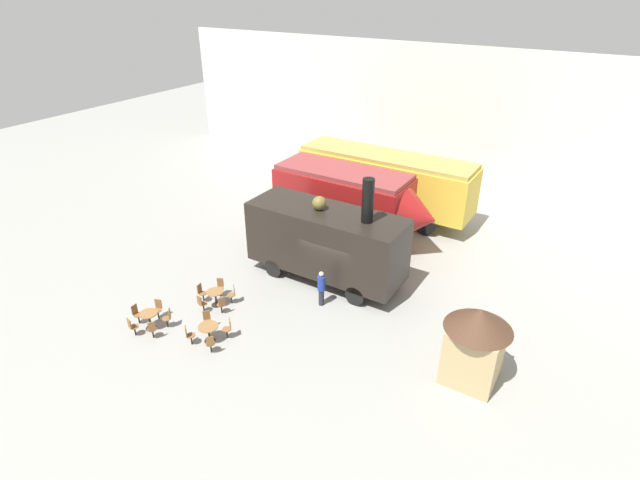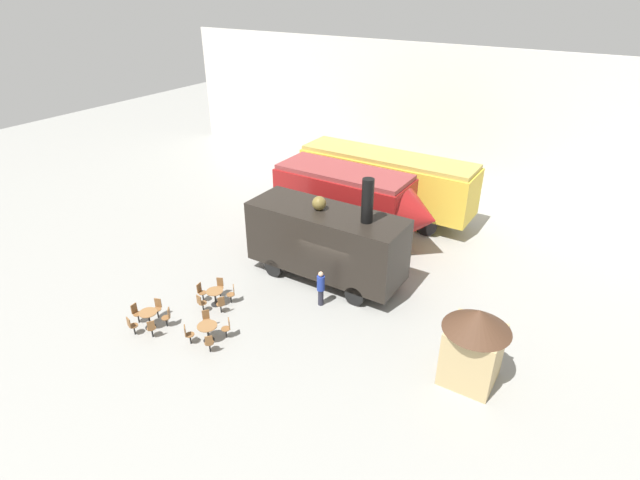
{
  "view_description": "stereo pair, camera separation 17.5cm",
  "coord_description": "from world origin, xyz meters",
  "px_view_note": "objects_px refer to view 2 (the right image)",
  "views": [
    {
      "loc": [
        9.73,
        -16.87,
        12.83
      ],
      "look_at": [
        -1.34,
        1.0,
        1.6
      ],
      "focal_mm": 28.0,
      "sensor_mm": 36.0,
      "label": 1
    },
    {
      "loc": [
        9.88,
        -16.78,
        12.83
      ],
      "look_at": [
        -1.34,
        1.0,
        1.6
      ],
      "focal_mm": 28.0,
      "sensor_mm": 36.0,
      "label": 2
    }
  ],
  "objects_px": {
    "visitor_person": "(321,287)",
    "ticket_kiosk": "(474,342)",
    "cafe_table_near": "(149,316)",
    "cafe_table_mid": "(208,329)",
    "passenger_coach_vintage": "(386,179)",
    "cafe_chair_0": "(167,316)",
    "streamlined_locomotive": "(354,200)",
    "steam_locomotive": "(326,240)",
    "cafe_table_far": "(215,295)"
  },
  "relations": [
    {
      "from": "cafe_table_mid",
      "to": "ticket_kiosk",
      "type": "bearing_deg",
      "value": 20.06
    },
    {
      "from": "cafe_table_mid",
      "to": "cafe_table_far",
      "type": "height_order",
      "value": "cafe_table_mid"
    },
    {
      "from": "cafe_chair_0",
      "to": "streamlined_locomotive",
      "type": "bearing_deg",
      "value": -142.57
    },
    {
      "from": "steam_locomotive",
      "to": "cafe_table_far",
      "type": "bearing_deg",
      "value": -123.63
    },
    {
      "from": "steam_locomotive",
      "to": "visitor_person",
      "type": "distance_m",
      "value": 2.47
    },
    {
      "from": "cafe_table_far",
      "to": "steam_locomotive",
      "type": "bearing_deg",
      "value": 56.37
    },
    {
      "from": "cafe_table_near",
      "to": "visitor_person",
      "type": "height_order",
      "value": "visitor_person"
    },
    {
      "from": "steam_locomotive",
      "to": "cafe_table_mid",
      "type": "bearing_deg",
      "value": -103.25
    },
    {
      "from": "cafe_table_near",
      "to": "ticket_kiosk",
      "type": "distance_m",
      "value": 12.67
    },
    {
      "from": "passenger_coach_vintage",
      "to": "streamlined_locomotive",
      "type": "distance_m",
      "value": 3.77
    },
    {
      "from": "steam_locomotive",
      "to": "visitor_person",
      "type": "height_order",
      "value": "steam_locomotive"
    },
    {
      "from": "cafe_table_mid",
      "to": "cafe_chair_0",
      "type": "bearing_deg",
      "value": -174.21
    },
    {
      "from": "ticket_kiosk",
      "to": "cafe_table_far",
      "type": "bearing_deg",
      "value": -172.39
    },
    {
      "from": "ticket_kiosk",
      "to": "visitor_person",
      "type": "bearing_deg",
      "value": 171.55
    },
    {
      "from": "cafe_table_far",
      "to": "ticket_kiosk",
      "type": "bearing_deg",
      "value": 7.61
    },
    {
      "from": "cafe_table_near",
      "to": "cafe_chair_0",
      "type": "bearing_deg",
      "value": 38.59
    },
    {
      "from": "passenger_coach_vintage",
      "to": "cafe_table_near",
      "type": "relative_size",
      "value": 13.58
    },
    {
      "from": "visitor_person",
      "to": "ticket_kiosk",
      "type": "distance_m",
      "value": 7.0
    },
    {
      "from": "visitor_person",
      "to": "ticket_kiosk",
      "type": "xyz_separation_m",
      "value": [
        6.88,
        -1.02,
        0.76
      ]
    },
    {
      "from": "cafe_table_mid",
      "to": "visitor_person",
      "type": "xyz_separation_m",
      "value": [
        2.45,
        4.43,
        0.36
      ]
    },
    {
      "from": "passenger_coach_vintage",
      "to": "visitor_person",
      "type": "relative_size",
      "value": 6.15
    },
    {
      "from": "streamlined_locomotive",
      "to": "visitor_person",
      "type": "xyz_separation_m",
      "value": [
        1.8,
        -6.16,
        -1.41
      ]
    },
    {
      "from": "passenger_coach_vintage",
      "to": "cafe_table_mid",
      "type": "distance_m",
      "value": 14.48
    },
    {
      "from": "passenger_coach_vintage",
      "to": "visitor_person",
      "type": "height_order",
      "value": "passenger_coach_vintage"
    },
    {
      "from": "steam_locomotive",
      "to": "streamlined_locomotive",
      "type": "bearing_deg",
      "value": 101.49
    },
    {
      "from": "visitor_person",
      "to": "cafe_table_far",
      "type": "bearing_deg",
      "value": -147.69
    },
    {
      "from": "cafe_table_near",
      "to": "cafe_table_mid",
      "type": "xyz_separation_m",
      "value": [
        2.61,
        0.67,
        -0.0
      ]
    },
    {
      "from": "passenger_coach_vintage",
      "to": "steam_locomotive",
      "type": "relative_size",
      "value": 1.41
    },
    {
      "from": "passenger_coach_vintage",
      "to": "ticket_kiosk",
      "type": "distance_m",
      "value": 13.95
    },
    {
      "from": "steam_locomotive",
      "to": "cafe_table_far",
      "type": "relative_size",
      "value": 10.03
    },
    {
      "from": "visitor_person",
      "to": "streamlined_locomotive",
      "type": "bearing_deg",
      "value": 106.27
    },
    {
      "from": "cafe_table_near",
      "to": "cafe_table_far",
      "type": "distance_m",
      "value": 2.88
    },
    {
      "from": "streamlined_locomotive",
      "to": "cafe_chair_0",
      "type": "xyz_separation_m",
      "value": [
        -2.69,
        -10.8,
        -1.81
      ]
    },
    {
      "from": "cafe_table_mid",
      "to": "visitor_person",
      "type": "distance_m",
      "value": 5.08
    },
    {
      "from": "streamlined_locomotive",
      "to": "cafe_table_far",
      "type": "xyz_separation_m",
      "value": [
        -2.09,
        -8.62,
        -1.79
      ]
    },
    {
      "from": "cafe_chair_0",
      "to": "ticket_kiosk",
      "type": "xyz_separation_m",
      "value": [
        11.37,
        3.62,
        1.16
      ]
    },
    {
      "from": "passenger_coach_vintage",
      "to": "cafe_table_near",
      "type": "height_order",
      "value": "passenger_coach_vintage"
    },
    {
      "from": "cafe_table_near",
      "to": "ticket_kiosk",
      "type": "bearing_deg",
      "value": 18.84
    },
    {
      "from": "cafe_table_mid",
      "to": "cafe_table_far",
      "type": "relative_size",
      "value": 1.07
    },
    {
      "from": "steam_locomotive",
      "to": "cafe_chair_0",
      "type": "xyz_separation_m",
      "value": [
        -3.54,
        -6.61,
        -1.56
      ]
    },
    {
      "from": "cafe_chair_0",
      "to": "ticket_kiosk",
      "type": "bearing_deg",
      "value": 159.05
    },
    {
      "from": "visitor_person",
      "to": "ticket_kiosk",
      "type": "relative_size",
      "value": 0.56
    },
    {
      "from": "cafe_chair_0",
      "to": "cafe_table_far",
      "type": "bearing_deg",
      "value": -143.82
    },
    {
      "from": "cafe_table_mid",
      "to": "cafe_chair_0",
      "type": "distance_m",
      "value": 2.04
    },
    {
      "from": "cafe_table_near",
      "to": "cafe_table_mid",
      "type": "bearing_deg",
      "value": 14.31
    },
    {
      "from": "cafe_table_near",
      "to": "steam_locomotive",
      "type": "bearing_deg",
      "value": 59.79
    },
    {
      "from": "passenger_coach_vintage",
      "to": "steam_locomotive",
      "type": "xyz_separation_m",
      "value": [
        0.79,
        -7.96,
        -0.21
      ]
    },
    {
      "from": "passenger_coach_vintage",
      "to": "visitor_person",
      "type": "distance_m",
      "value": 10.17
    },
    {
      "from": "cafe_table_near",
      "to": "visitor_person",
      "type": "distance_m",
      "value": 7.19
    },
    {
      "from": "cafe_table_mid",
      "to": "ticket_kiosk",
      "type": "height_order",
      "value": "ticket_kiosk"
    }
  ]
}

